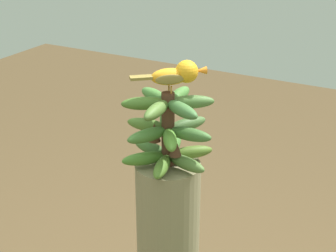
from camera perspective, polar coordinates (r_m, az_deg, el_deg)
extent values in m
cylinder|color=#4C2D1E|center=(1.52, 0.00, -0.39)|extent=(0.04, 0.04, 0.22)
ellipsoid|color=#497026|center=(1.49, -0.65, -4.38)|extent=(0.07, 0.14, 0.04)
ellipsoid|color=#4D6E32|center=(1.51, 1.98, -4.02)|extent=(0.14, 0.07, 0.04)
ellipsoid|color=#4F6E25|center=(1.57, 2.51, -2.84)|extent=(0.12, 0.12, 0.04)
ellipsoid|color=#477D33|center=(1.61, 0.60, -2.06)|extent=(0.07, 0.14, 0.04)
ellipsoid|color=#406B2F|center=(1.60, -1.86, -2.38)|extent=(0.14, 0.07, 0.04)
ellipsoid|color=#447827|center=(1.54, -2.57, -3.52)|extent=(0.12, 0.12, 0.04)
ellipsoid|color=#447D30|center=(1.58, -0.20, 0.62)|extent=(0.10, 0.13, 0.04)
ellipsoid|color=#4F772D|center=(1.54, -2.29, 0.06)|extent=(0.13, 0.04, 0.04)
ellipsoid|color=#406E2D|center=(1.48, -2.18, -0.99)|extent=(0.09, 0.14, 0.04)
ellipsoid|color=#4A7D29|center=(1.45, 0.21, -1.48)|extent=(0.10, 0.13, 0.04)
ellipsoid|color=#406B31|center=(1.49, 2.37, -0.85)|extent=(0.13, 0.04, 0.04)
ellipsoid|color=#476B35|center=(1.55, 2.08, 0.19)|extent=(0.09, 0.14, 0.04)
ellipsoid|color=#436D27|center=(1.48, -2.51, 2.45)|extent=(0.13, 0.10, 0.04)
ellipsoid|color=#4D6E2E|center=(1.43, -1.11, 1.68)|extent=(0.05, 0.13, 0.04)
ellipsoid|color=#3E6C36|center=(1.44, 1.49, 1.76)|extent=(0.14, 0.09, 0.04)
ellipsoid|color=#486F34|center=(1.49, 2.50, 2.61)|extent=(0.13, 0.10, 0.04)
ellipsoid|color=#467D34|center=(1.54, 1.03, 3.32)|extent=(0.05, 0.13, 0.04)
ellipsoid|color=#467D35|center=(1.54, -1.39, 3.25)|extent=(0.14, 0.09, 0.04)
cone|color=brown|center=(1.52, -1.47, -0.66)|extent=(0.04, 0.04, 0.06)
cone|color=#4C2D1E|center=(1.50, 0.79, -2.24)|extent=(0.04, 0.04, 0.06)
cylinder|color=#C68933|center=(1.47, 0.32, 3.88)|extent=(0.01, 0.01, 0.02)
cylinder|color=#C68933|center=(1.49, 0.09, 4.25)|extent=(0.01, 0.00, 0.02)
ellipsoid|color=orange|center=(1.47, 0.21, 5.33)|extent=(0.11, 0.10, 0.05)
ellipsoid|color=olive|center=(1.44, 0.19, 5.02)|extent=(0.07, 0.06, 0.03)
ellipsoid|color=olive|center=(1.49, -0.18, 5.60)|extent=(0.07, 0.06, 0.03)
cube|color=olive|center=(1.45, -2.91, 5.21)|extent=(0.06, 0.06, 0.01)
sphere|color=orange|center=(1.47, 2.03, 5.87)|extent=(0.06, 0.06, 0.06)
sphere|color=black|center=(1.50, 2.12, 6.34)|extent=(0.01, 0.01, 0.01)
cone|color=orange|center=(1.48, 3.55, 5.96)|extent=(0.04, 0.04, 0.02)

